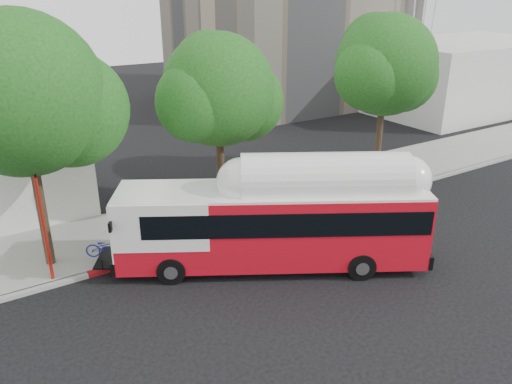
% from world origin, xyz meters
% --- Properties ---
extents(ground, '(120.00, 120.00, 0.00)m').
position_xyz_m(ground, '(0.00, 0.00, 0.00)').
color(ground, black).
rests_on(ground, ground).
extents(sidewalk, '(60.00, 5.00, 0.15)m').
position_xyz_m(sidewalk, '(0.00, 6.50, 0.07)').
color(sidewalk, gray).
rests_on(sidewalk, ground).
extents(curb_strip, '(60.00, 0.30, 0.15)m').
position_xyz_m(curb_strip, '(0.00, 3.90, 0.07)').
color(curb_strip, gray).
rests_on(curb_strip, ground).
extents(red_curb_segment, '(10.00, 0.32, 0.16)m').
position_xyz_m(red_curb_segment, '(-3.00, 3.90, 0.08)').
color(red_curb_segment, maroon).
rests_on(red_curb_segment, ground).
extents(street_tree_left, '(6.67, 5.80, 9.74)m').
position_xyz_m(street_tree_left, '(-8.53, 5.56, 6.60)').
color(street_tree_left, '#2D2116').
rests_on(street_tree_left, ground).
extents(street_tree_mid, '(5.75, 5.00, 8.62)m').
position_xyz_m(street_tree_mid, '(-0.59, 6.06, 5.91)').
color(street_tree_mid, '#2D2116').
rests_on(street_tree_mid, ground).
extents(street_tree_right, '(6.21, 5.40, 9.18)m').
position_xyz_m(street_tree_right, '(9.44, 5.86, 6.26)').
color(street_tree_right, '#2D2116').
rests_on(street_tree_right, ground).
extents(horizon_block, '(20.00, 12.00, 6.00)m').
position_xyz_m(horizon_block, '(30.00, 16.00, 3.00)').
color(horizon_block, silver).
rests_on(horizon_block, ground).
extents(transit_bus, '(12.02, 8.16, 3.73)m').
position_xyz_m(transit_bus, '(-1.48, 0.84, 1.74)').
color(transit_bus, red).
rests_on(transit_bus, ground).
extents(signal_pole, '(0.13, 0.43, 4.50)m').
position_xyz_m(signal_pole, '(-9.19, 4.22, 2.31)').
color(signal_pole, '#AB1B12').
rests_on(signal_pole, ground).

